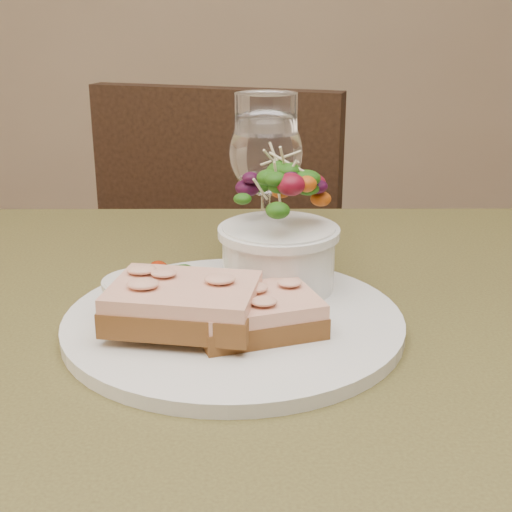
{
  "coord_description": "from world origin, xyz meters",
  "views": [
    {
      "loc": [
        -0.0,
        -0.57,
        1.02
      ],
      "look_at": [
        0.0,
        0.03,
        0.81
      ],
      "focal_mm": 50.0,
      "sensor_mm": 36.0,
      "label": 1
    }
  ],
  "objects_px": {
    "ramekin": "(141,297)",
    "chair_far": "(248,377)",
    "wine_glass": "(266,158)",
    "dinner_plate": "(234,322)",
    "sandwich_front": "(256,313)",
    "salad_bowl": "(279,229)",
    "sandwich_back": "(184,303)",
    "cafe_table": "(256,429)"
  },
  "relations": [
    {
      "from": "salad_bowl",
      "to": "ramekin",
      "type": "bearing_deg",
      "value": -149.33
    },
    {
      "from": "dinner_plate",
      "to": "ramekin",
      "type": "xyz_separation_m",
      "value": [
        -0.08,
        -0.0,
        0.03
      ]
    },
    {
      "from": "dinner_plate",
      "to": "salad_bowl",
      "type": "relative_size",
      "value": 2.37
    },
    {
      "from": "sandwich_front",
      "to": "ramekin",
      "type": "relative_size",
      "value": 2.0
    },
    {
      "from": "cafe_table",
      "to": "ramekin",
      "type": "distance_m",
      "value": 0.17
    },
    {
      "from": "cafe_table",
      "to": "sandwich_front",
      "type": "bearing_deg",
      "value": -89.67
    },
    {
      "from": "ramekin",
      "to": "wine_glass",
      "type": "bearing_deg",
      "value": 53.64
    },
    {
      "from": "dinner_plate",
      "to": "salad_bowl",
      "type": "height_order",
      "value": "salad_bowl"
    },
    {
      "from": "dinner_plate",
      "to": "ramekin",
      "type": "height_order",
      "value": "ramekin"
    },
    {
      "from": "dinner_plate",
      "to": "sandwich_front",
      "type": "xyz_separation_m",
      "value": [
        0.02,
        -0.03,
        0.02
      ]
    },
    {
      "from": "chair_far",
      "to": "salad_bowl",
      "type": "bearing_deg",
      "value": 111.16
    },
    {
      "from": "sandwich_front",
      "to": "chair_far",
      "type": "bearing_deg",
      "value": 72.6
    },
    {
      "from": "cafe_table",
      "to": "dinner_plate",
      "type": "height_order",
      "value": "dinner_plate"
    },
    {
      "from": "cafe_table",
      "to": "sandwich_front",
      "type": "xyz_separation_m",
      "value": [
        0.0,
        -0.02,
        0.13
      ]
    },
    {
      "from": "sandwich_back",
      "to": "wine_glass",
      "type": "height_order",
      "value": "wine_glass"
    },
    {
      "from": "sandwich_back",
      "to": "wine_glass",
      "type": "xyz_separation_m",
      "value": [
        0.07,
        0.18,
        0.09
      ]
    },
    {
      "from": "cafe_table",
      "to": "sandwich_back",
      "type": "relative_size",
      "value": 5.92
    },
    {
      "from": "sandwich_front",
      "to": "sandwich_back",
      "type": "relative_size",
      "value": 0.9
    },
    {
      "from": "chair_far",
      "to": "salad_bowl",
      "type": "xyz_separation_m",
      "value": [
        0.03,
        -0.66,
        0.53
      ]
    },
    {
      "from": "cafe_table",
      "to": "wine_glass",
      "type": "relative_size",
      "value": 4.57
    },
    {
      "from": "wine_glass",
      "to": "dinner_plate",
      "type": "bearing_deg",
      "value": -101.8
    },
    {
      "from": "dinner_plate",
      "to": "sandwich_front",
      "type": "height_order",
      "value": "sandwich_front"
    },
    {
      "from": "chair_far",
      "to": "dinner_plate",
      "type": "distance_m",
      "value": 0.86
    },
    {
      "from": "wine_glass",
      "to": "ramekin",
      "type": "bearing_deg",
      "value": -126.36
    },
    {
      "from": "chair_far",
      "to": "sandwich_front",
      "type": "xyz_separation_m",
      "value": [
        0.01,
        -0.76,
        0.48
      ]
    },
    {
      "from": "sandwich_front",
      "to": "salad_bowl",
      "type": "relative_size",
      "value": 0.96
    },
    {
      "from": "wine_glass",
      "to": "sandwich_front",
      "type": "bearing_deg",
      "value": -93.55
    },
    {
      "from": "chair_far",
      "to": "salad_bowl",
      "type": "height_order",
      "value": "chair_far"
    },
    {
      "from": "cafe_table",
      "to": "ramekin",
      "type": "bearing_deg",
      "value": 178.9
    },
    {
      "from": "ramekin",
      "to": "salad_bowl",
      "type": "height_order",
      "value": "salad_bowl"
    },
    {
      "from": "cafe_table",
      "to": "ramekin",
      "type": "xyz_separation_m",
      "value": [
        -0.1,
        0.0,
        0.13
      ]
    },
    {
      "from": "sandwich_front",
      "to": "wine_glass",
      "type": "bearing_deg",
      "value": 68.11
    },
    {
      "from": "dinner_plate",
      "to": "sandwich_back",
      "type": "height_order",
      "value": "sandwich_back"
    },
    {
      "from": "chair_far",
      "to": "wine_glass",
      "type": "relative_size",
      "value": 5.14
    },
    {
      "from": "cafe_table",
      "to": "wine_glass",
      "type": "bearing_deg",
      "value": 85.87
    },
    {
      "from": "chair_far",
      "to": "ramekin",
      "type": "distance_m",
      "value": 0.89
    },
    {
      "from": "dinner_plate",
      "to": "wine_glass",
      "type": "xyz_separation_m",
      "value": [
        0.03,
        0.15,
        0.12
      ]
    },
    {
      "from": "ramekin",
      "to": "chair_far",
      "type": "bearing_deg",
      "value": 83.17
    },
    {
      "from": "sandwich_back",
      "to": "wine_glass",
      "type": "relative_size",
      "value": 0.77
    },
    {
      "from": "cafe_table",
      "to": "wine_glass",
      "type": "height_order",
      "value": "wine_glass"
    },
    {
      "from": "cafe_table",
      "to": "chair_far",
      "type": "relative_size",
      "value": 0.89
    },
    {
      "from": "ramekin",
      "to": "wine_glass",
      "type": "xyz_separation_m",
      "value": [
        0.11,
        0.15,
        0.09
      ]
    }
  ]
}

